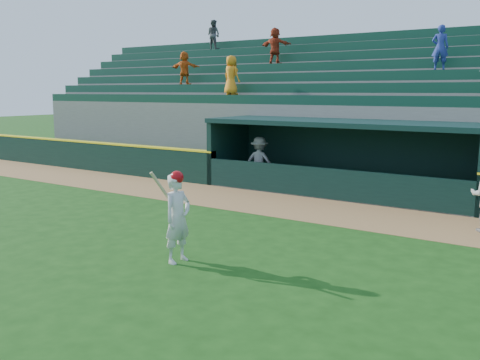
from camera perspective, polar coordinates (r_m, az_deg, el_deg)
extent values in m
plane|color=#174210|center=(12.00, -4.31, -7.19)|extent=(120.00, 120.00, 0.00)
cube|color=olive|center=(16.00, 6.62, -2.95)|extent=(40.00, 3.00, 0.01)
cube|color=black|center=(25.02, -17.21, 2.56)|extent=(15.50, 0.30, 1.20)
cube|color=yellow|center=(24.96, -17.28, 4.00)|extent=(15.50, 0.32, 0.06)
imported|color=#979792|center=(19.54, 2.09, 2.00)|extent=(1.27, 0.90, 1.78)
cube|color=slate|center=(18.49, 10.63, -1.32)|extent=(9.00, 2.60, 0.04)
cube|color=black|center=(20.55, -1.14, 3.11)|extent=(0.20, 2.60, 2.30)
cube|color=black|center=(19.50, 12.25, 2.55)|extent=(9.40, 0.20, 2.30)
cube|color=black|center=(18.20, 10.85, 6.00)|extent=(9.40, 2.80, 0.16)
cube|color=black|center=(17.30, 9.07, -0.40)|extent=(9.00, 0.16, 1.00)
cube|color=brown|center=(19.17, 11.60, -0.27)|extent=(8.40, 0.45, 0.10)
cube|color=slate|center=(19.96, 12.84, 3.56)|extent=(34.00, 0.85, 2.91)
cube|color=#0F3828|center=(19.75, 12.89, 8.25)|extent=(34.00, 0.60, 0.36)
cube|color=slate|center=(20.73, 13.72, 4.36)|extent=(34.00, 0.85, 3.36)
cube|color=#0F3828|center=(20.54, 13.81, 9.52)|extent=(34.00, 0.60, 0.36)
cube|color=slate|center=(21.51, 14.54, 5.11)|extent=(34.00, 0.85, 3.81)
cube|color=#0F3828|center=(21.35, 14.66, 10.68)|extent=(34.00, 0.60, 0.36)
cube|color=slate|center=(22.29, 15.30, 5.80)|extent=(34.00, 0.85, 4.26)
cube|color=#0F3828|center=(22.16, 15.46, 11.76)|extent=(34.00, 0.60, 0.36)
cube|color=slate|center=(23.09, 16.01, 6.45)|extent=(34.00, 0.85, 4.71)
cube|color=#0F3828|center=(22.99, 16.21, 12.75)|extent=(34.00, 0.60, 0.36)
cube|color=slate|center=(23.89, 16.67, 7.05)|extent=(34.00, 0.85, 5.16)
cube|color=#0F3828|center=(23.83, 16.91, 13.68)|extent=(34.00, 0.60, 0.36)
cube|color=slate|center=(24.69, 17.30, 7.61)|extent=(34.00, 0.85, 5.61)
cube|color=#0F3828|center=(24.68, 17.57, 14.54)|extent=(34.00, 0.60, 0.36)
cube|color=slate|center=(25.24, 17.68, 7.62)|extent=(34.50, 0.30, 5.61)
imported|color=orange|center=(22.47, -0.94, 11.11)|extent=(0.86, 0.64, 1.60)
imported|color=#9D2E18|center=(24.38, 3.77, 14.10)|extent=(1.46, 0.49, 1.56)
imported|color=navy|center=(20.79, 20.57, 13.10)|extent=(0.64, 0.48, 1.57)
imported|color=#4A4A4A|center=(28.44, -2.85, 15.20)|extent=(0.73, 0.57, 1.49)
imported|color=#CB5616|center=(25.11, -5.93, 11.79)|extent=(1.44, 0.73, 1.49)
imported|color=silver|center=(10.84, -6.67, -4.09)|extent=(0.47, 0.69, 1.81)
sphere|color=#AF090E|center=(10.67, -6.75, 0.27)|extent=(0.27, 0.27, 0.27)
cylinder|color=tan|center=(10.67, -8.23, -1.02)|extent=(0.31, 0.45, 0.76)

